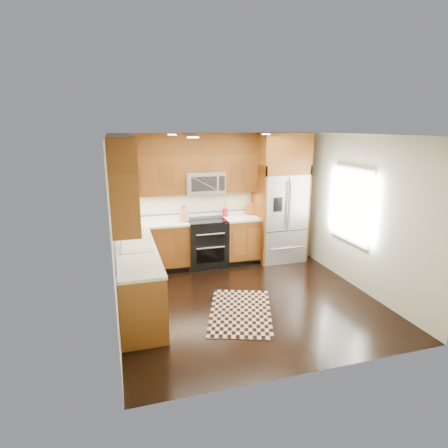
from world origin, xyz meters
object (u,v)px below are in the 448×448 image
object	(u,v)px
refrigerator	(280,198)
knife_block	(184,215)
rug	(240,312)
utensil_crock	(225,211)
range	(207,243)

from	to	relation	value
refrigerator	knife_block	world-z (taller)	refrigerator
rug	knife_block	world-z (taller)	knife_block
refrigerator	rug	size ratio (longest dim) A/B	1.73
rug	utensil_crock	xyz separation A→B (m)	(0.43, 2.27, 1.05)
refrigerator	knife_block	bearing A→B (deg)	178.45
refrigerator	utensil_crock	bearing A→B (deg)	168.56
refrigerator	range	bearing A→B (deg)	178.60
refrigerator	utensil_crock	world-z (taller)	refrigerator
range	utensil_crock	xyz separation A→B (m)	(0.44, 0.19, 0.59)
knife_block	range	bearing A→B (deg)	-2.06
refrigerator	utensil_crock	distance (m)	1.16
range	utensil_crock	bearing A→B (deg)	22.99
refrigerator	knife_block	xyz separation A→B (m)	(-1.99, 0.05, -0.24)
range	rug	bearing A→B (deg)	-89.84
utensil_crock	knife_block	bearing A→B (deg)	-169.01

